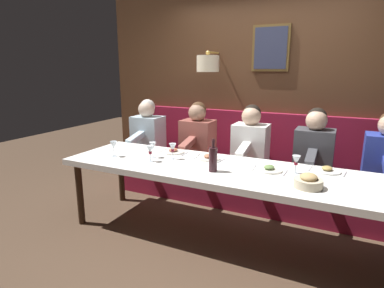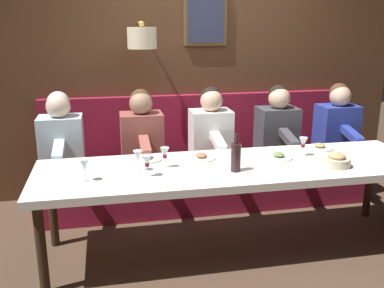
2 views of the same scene
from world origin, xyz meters
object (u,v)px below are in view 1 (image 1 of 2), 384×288
diner_farthest (148,131)px  bread_bowl (308,182)px  wine_glass_4 (296,161)px  diner_middle (250,141)px  wine_bottle (213,159)px  dining_table (222,173)px  wine_glass_2 (114,146)px  wine_glass_5 (150,150)px  diner_near (314,147)px  wine_glass_0 (173,148)px  diner_far (198,136)px  wine_glass_1 (153,147)px

diner_farthest → bread_bowl: 2.44m
diner_farthest → wine_glass_4: 2.19m
diner_middle → wine_glass_4: (-0.76, -0.62, 0.04)m
wine_glass_4 → wine_bottle: wine_bottle is taller
dining_table → bread_bowl: bread_bowl is taller
dining_table → diner_middle: diner_middle is taller
diner_farthest → wine_glass_2: size_ratio=4.82×
wine_bottle → wine_glass_5: bearing=88.7°
diner_near → wine_glass_2: bearing=118.3°
diner_near → bread_bowl: diner_near is taller
diner_near → wine_glass_4: bearing=173.9°
bread_bowl → wine_glass_4: bearing=24.3°
diner_farthest → bread_bowl: bearing=-116.0°
diner_near → wine_glass_0: (-0.83, 1.28, 0.04)m
diner_far → wine_glass_2: bearing=153.9°
wine_glass_5 → bread_bowl: size_ratio=0.75×
wine_glass_0 → diner_near: bearing=-57.0°
diner_middle → wine_glass_5: bearing=144.0°
wine_glass_0 → wine_bottle: wine_bottle is taller
dining_table → wine_glass_4: size_ratio=19.22×
diner_near → wine_glass_5: size_ratio=4.82×
diner_far → diner_farthest: (0.00, 0.75, 0.00)m
diner_near → bread_bowl: size_ratio=3.60×
wine_glass_2 → wine_glass_4: bearing=-82.0°
wine_glass_2 → wine_glass_4: (0.25, -1.80, -0.00)m
wine_glass_0 → bread_bowl: bearing=-100.2°
wine_bottle → bread_bowl: wine_bottle is taller
diner_far → diner_farthest: bearing=90.0°
diner_farthest → wine_bottle: (-1.03, -1.38, 0.04)m
wine_glass_4 → wine_glass_1: bearing=94.5°
dining_table → diner_farthest: (0.88, 1.41, 0.13)m
bread_bowl → wine_bottle: bearing=86.7°
wine_glass_0 → diner_far: bearing=7.3°
diner_farthest → wine_glass_0: bearing=-134.2°
diner_farthest → wine_bottle: bearing=-126.7°
diner_near → wine_glass_1: diner_near is taller
wine_bottle → diner_far: bearing=31.4°
wine_glass_5 → wine_glass_1: bearing=22.7°
wine_glass_2 → wine_bottle: wine_bottle is taller
diner_near → diner_far: bearing=90.0°
dining_table → wine_glass_5: (-0.13, 0.71, 0.17)m
diner_farthest → wine_glass_4: bearing=-110.4°
diner_far → wine_glass_0: (-0.83, -0.11, 0.04)m
dining_table → diner_near: size_ratio=3.98×
diner_middle → wine_glass_2: bearing=130.7°
wine_glass_4 → wine_glass_0: bearing=93.3°
diner_middle → diner_far: 0.68m
wine_glass_4 → diner_far: bearing=59.7°
diner_far → bread_bowl: 1.80m
wine_glass_4 → bread_bowl: bearing=-155.7°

